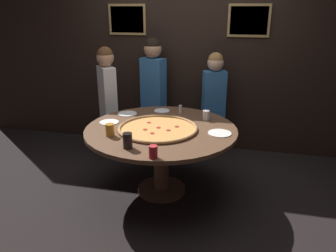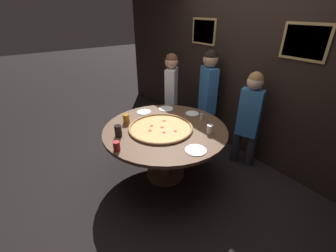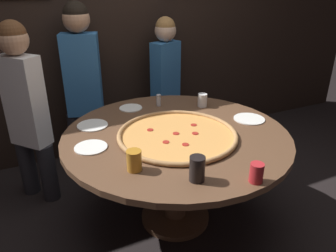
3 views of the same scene
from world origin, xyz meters
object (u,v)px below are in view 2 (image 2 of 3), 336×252
at_px(dining_table, 165,137).
at_px(white_plate_right_side, 144,112).
at_px(drink_cup_far_left, 118,131).
at_px(white_plate_far_back, 192,113).
at_px(drink_cup_near_left, 126,119).
at_px(white_plate_near_front, 166,109).
at_px(condiment_shaker, 201,117).
at_px(giant_pizza, 161,128).
at_px(white_plate_left_side, 196,150).
at_px(drink_cup_by_shaker, 210,129).
at_px(diner_side_right, 171,91).
at_px(diner_centre_back, 208,93).
at_px(drink_cup_front_edge, 117,146).
at_px(diner_far_left, 249,115).

bearing_deg(dining_table, white_plate_right_side, 176.78).
distance_m(drink_cup_far_left, white_plate_far_back, 1.13).
relative_size(drink_cup_near_left, white_plate_near_front, 0.54).
bearing_deg(condiment_shaker, giant_pizza, -101.56).
height_order(white_plate_right_side, white_plate_near_front, same).
bearing_deg(white_plate_left_side, drink_cup_by_shaker, 115.12).
relative_size(white_plate_right_side, diner_side_right, 0.14).
bearing_deg(drink_cup_by_shaker, condiment_shaker, 152.63).
distance_m(drink_cup_near_left, diner_centre_back, 1.45).
xyz_separation_m(dining_table, white_plate_far_back, (-0.13, 0.57, 0.14)).
height_order(dining_table, drink_cup_far_left, drink_cup_far_left).
relative_size(dining_table, drink_cup_front_edge, 14.45).
bearing_deg(drink_cup_near_left, white_plate_right_side, 114.04).
distance_m(drink_cup_far_left, condiment_shaker, 1.12).
xyz_separation_m(drink_cup_by_shaker, white_plate_right_side, (-1.00, -0.33, -0.05)).
distance_m(drink_cup_near_left, white_plate_near_front, 0.69).
relative_size(white_plate_far_back, white_plate_near_front, 0.85).
xyz_separation_m(white_plate_right_side, white_plate_left_side, (1.18, -0.06, 0.00)).
xyz_separation_m(giant_pizza, white_plate_far_back, (-0.11, 0.62, -0.01)).
height_order(condiment_shaker, diner_far_left, diner_far_left).
relative_size(dining_table, white_plate_far_back, 8.38).
bearing_deg(diner_side_right, giant_pizza, -173.29).
xyz_separation_m(condiment_shaker, diner_far_left, (0.33, 0.58, -0.01)).
bearing_deg(diner_centre_back, drink_cup_front_edge, 124.42).
relative_size(white_plate_far_back, condiment_shaker, 1.92).
bearing_deg(giant_pizza, drink_cup_near_left, -146.08).
relative_size(white_plate_near_front, condiment_shaker, 2.27).
bearing_deg(white_plate_right_side, white_plate_left_side, -2.95).
height_order(dining_table, white_plate_near_front, white_plate_near_front).
bearing_deg(drink_cup_far_left, drink_cup_front_edge, -28.04).
bearing_deg(diner_far_left, drink_cup_by_shaker, 67.70).
bearing_deg(dining_table, drink_cup_near_left, -142.29).
distance_m(drink_cup_near_left, condiment_shaker, 1.00).
xyz_separation_m(diner_side_right, diner_far_left, (1.34, 0.34, -0.04)).
relative_size(drink_cup_front_edge, drink_cup_far_left, 0.78).
relative_size(diner_centre_back, diner_side_right, 1.06).
bearing_deg(drink_cup_by_shaker, drink_cup_front_edge, -106.16).
relative_size(white_plate_near_front, diner_far_left, 0.16).
height_order(white_plate_far_back, white_plate_left_side, same).
bearing_deg(drink_cup_by_shaker, dining_table, -139.55).
bearing_deg(white_plate_right_side, drink_cup_near_left, -65.96).
xyz_separation_m(drink_cup_by_shaker, white_plate_near_front, (-0.91, 0.00, -0.05)).
relative_size(dining_table, diner_centre_back, 1.01).
xyz_separation_m(dining_table, white_plate_left_side, (0.60, -0.03, 0.14)).
height_order(white_plate_near_front, diner_side_right, diner_side_right).
bearing_deg(diner_far_left, white_plate_right_side, 25.22).
xyz_separation_m(giant_pizza, drink_cup_near_left, (-0.40, -0.27, 0.05)).
height_order(drink_cup_far_left, condiment_shaker, drink_cup_far_left).
xyz_separation_m(dining_table, drink_cup_far_left, (-0.16, -0.56, 0.20)).
bearing_deg(drink_cup_far_left, giant_pizza, 74.50).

